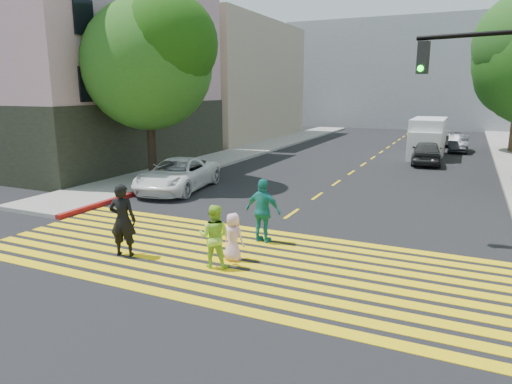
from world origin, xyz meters
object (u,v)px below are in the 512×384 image
Objects in this scene: tree_left at (149,58)px; pedestrian_extra at (263,211)px; pedestrian_child at (233,237)px; dark_car_near at (427,152)px; white_van at (427,139)px; silver_car at (445,137)px; dark_car_parked at (458,143)px; white_sedan at (178,175)px; pedestrian_woman at (214,236)px; pedestrian_man at (123,220)px.

tree_left is 4.57× the size of pedestrian_extra.
dark_car_near is (3.12, 18.49, 0.08)m from pedestrian_child.
white_van is at bearing -92.38° from pedestrian_extra.
silver_car reaches higher than dark_car_parked.
white_sedan is (-6.16, 4.78, -0.23)m from pedestrian_extra.
pedestrian_woman is 19.37m from dark_car_near.
pedestrian_child is (8.13, -7.52, -5.06)m from tree_left.
pedestrian_man reaches higher than pedestrian_woman.
pedestrian_extra is (8.24, -5.90, -4.76)m from tree_left.
silver_car is 7.64m from white_van.
pedestrian_man is at bearing 28.80° from pedestrian_child.
white_sedan is 21.72m from dark_car_parked.
pedestrian_extra is (0.32, 2.22, 0.13)m from pedestrian_woman.
pedestrian_man is (5.36, -8.41, -4.72)m from tree_left.
white_van is (8.91, 15.09, 0.49)m from white_sedan.
pedestrian_child is 18.75m from dark_car_near.
white_van is (-1.78, -3.82, 0.58)m from dark_car_parked.
white_sedan is 0.94× the size of white_van.
tree_left is at bearing -74.76° from pedestrian_man.
pedestrian_woman reaches higher than white_sedan.
pedestrian_woman is 26.36m from dark_car_parked.
pedestrian_child is 29.30m from silver_car.
white_sedan is 1.21× the size of dark_car_near.
pedestrian_man is at bearing 68.39° from dark_car_near.
pedestrian_woman is at bearing -101.99° from dark_car_parked.
pedestrian_child is (2.77, 0.88, -0.34)m from pedestrian_man.
dark_car_parked is at bearing -123.09° from pedestrian_man.
tree_left reaches higher than white_van.
tree_left is 2.05× the size of dark_car_near.
white_van is (-0.25, 3.01, 0.48)m from dark_car_near.
dark_car_parked is (12.78, 17.79, -5.08)m from tree_left.
pedestrian_child is 0.68× the size of pedestrian_extra.
pedestrian_woman reaches higher than silver_car.
pedestrian_man is at bearing -103.86° from white_van.
pedestrian_woman is 29.92m from silver_car.
dark_car_near is (11.24, 10.96, -4.98)m from tree_left.
pedestrian_child is 21.69m from white_van.
pedestrian_woman is 22.31m from white_van.
dark_car_near is at bearing -112.85° from pedestrian_woman.
tree_left reaches higher than white_sedan.
silver_car is (6.35, 29.96, -0.33)m from pedestrian_man.
pedestrian_man is 1.54× the size of pedestrian_child.
pedestrian_woman is (2.56, 0.29, -0.17)m from pedestrian_man.
pedestrian_man is 1.22× the size of pedestrian_woman.
dark_car_near is 3.05m from white_van.
dark_car_parked is (1.53, 6.82, -0.10)m from dark_car_near.
dark_car_near is at bearing -85.04° from white_van.
pedestrian_extra is at bearing -156.31° from pedestrian_man.
pedestrian_man is 27.22m from dark_car_parked.
pedestrian_woman reaches higher than dark_car_parked.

